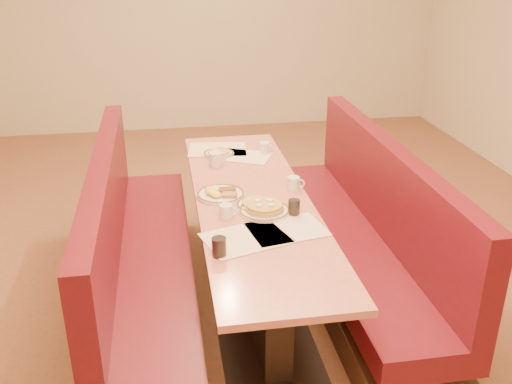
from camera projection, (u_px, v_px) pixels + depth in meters
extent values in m
plane|color=#9E6647|center=(253.00, 300.00, 3.84)|extent=(8.00, 8.00, 0.00)
cube|color=beige|center=(199.00, 15.00, 6.89)|extent=(6.00, 0.04, 2.80)
cube|color=black|center=(253.00, 296.00, 3.83)|extent=(0.55, 1.88, 0.06)
cube|color=black|center=(253.00, 254.00, 3.70)|extent=(0.15, 1.75, 0.71)
cube|color=#C7755C|center=(253.00, 201.00, 3.55)|extent=(0.70, 2.50, 0.04)
cube|color=#4C3326|center=(150.00, 297.00, 3.70)|extent=(0.55, 2.50, 0.20)
cube|color=#560E1B|center=(147.00, 261.00, 3.59)|extent=(0.55, 2.50, 0.16)
cube|color=#560E1B|center=(106.00, 209.00, 3.41)|extent=(0.12, 2.50, 0.60)
cube|color=#4C3326|center=(350.00, 278.00, 3.91)|extent=(0.55, 2.50, 0.20)
cube|color=#560E1B|center=(353.00, 243.00, 3.80)|extent=(0.55, 2.50, 0.16)
cube|color=#560E1B|center=(388.00, 189.00, 3.68)|extent=(0.12, 2.50, 0.60)
cube|color=beige|center=(246.00, 238.00, 3.06)|extent=(0.51, 0.44, 0.00)
cube|color=beige|center=(287.00, 229.00, 3.15)|extent=(0.46, 0.38, 0.00)
cube|color=beige|center=(217.00, 149.00, 4.37)|extent=(0.47, 0.38, 0.00)
cube|color=beige|center=(245.00, 156.00, 4.23)|extent=(0.45, 0.41, 0.00)
cylinder|color=silver|center=(264.00, 211.00, 3.35)|extent=(0.31, 0.31, 0.02)
torus|color=brown|center=(264.00, 210.00, 3.35)|extent=(0.30, 0.30, 0.01)
cylinder|color=#C99448|center=(264.00, 208.00, 3.34)|extent=(0.23, 0.23, 0.02)
cylinder|color=#C99448|center=(264.00, 205.00, 3.34)|extent=(0.21, 0.21, 0.02)
cylinder|color=beige|center=(270.00, 200.00, 3.36)|extent=(0.04, 0.04, 0.01)
cylinder|color=beige|center=(258.00, 201.00, 3.36)|extent=(0.04, 0.04, 0.01)
cylinder|color=beige|center=(259.00, 206.00, 3.30)|extent=(0.04, 0.04, 0.01)
cylinder|color=beige|center=(271.00, 205.00, 3.30)|extent=(0.04, 0.04, 0.01)
cylinder|color=silver|center=(221.00, 195.00, 3.57)|extent=(0.30, 0.30, 0.02)
torus|color=brown|center=(221.00, 193.00, 3.56)|extent=(0.30, 0.30, 0.01)
ellipsoid|color=yellow|center=(212.00, 192.00, 3.54)|extent=(0.08, 0.08, 0.04)
ellipsoid|color=yellow|center=(216.00, 195.00, 3.50)|extent=(0.07, 0.07, 0.04)
ellipsoid|color=yellow|center=(210.00, 189.00, 3.58)|extent=(0.06, 0.06, 0.03)
cylinder|color=brown|center=(227.00, 190.00, 3.58)|extent=(0.11, 0.03, 0.02)
cylinder|color=brown|center=(227.00, 188.00, 3.61)|extent=(0.11, 0.03, 0.02)
cube|color=#B57238|center=(230.00, 195.00, 3.52)|extent=(0.10, 0.08, 0.02)
cylinder|color=silver|center=(256.00, 205.00, 3.43)|extent=(0.24, 0.24, 0.02)
torus|color=brown|center=(256.00, 204.00, 3.42)|extent=(0.23, 0.23, 0.01)
cylinder|color=gold|center=(256.00, 203.00, 3.42)|extent=(0.17, 0.17, 0.02)
ellipsoid|color=yellow|center=(251.00, 200.00, 3.43)|extent=(0.05, 0.05, 0.02)
cylinder|color=silver|center=(219.00, 154.00, 4.26)|extent=(0.23, 0.23, 0.02)
torus|color=brown|center=(219.00, 153.00, 4.26)|extent=(0.22, 0.22, 0.01)
cylinder|color=gold|center=(219.00, 152.00, 4.25)|extent=(0.16, 0.16, 0.02)
ellipsoid|color=yellow|center=(215.00, 150.00, 4.26)|extent=(0.05, 0.05, 0.02)
cylinder|color=silver|center=(293.00, 184.00, 3.65)|extent=(0.08, 0.08, 0.09)
torus|color=silver|center=(300.00, 184.00, 3.65)|extent=(0.06, 0.02, 0.06)
cylinder|color=black|center=(294.00, 178.00, 3.63)|extent=(0.07, 0.07, 0.01)
cylinder|color=silver|center=(226.00, 211.00, 3.28)|extent=(0.08, 0.08, 0.08)
torus|color=silver|center=(233.00, 211.00, 3.28)|extent=(0.06, 0.02, 0.06)
cylinder|color=black|center=(226.00, 206.00, 3.26)|extent=(0.06, 0.06, 0.01)
cylinder|color=silver|center=(264.00, 148.00, 4.30)|extent=(0.08, 0.08, 0.08)
torus|color=silver|center=(269.00, 148.00, 4.29)|extent=(0.06, 0.04, 0.06)
cylinder|color=black|center=(264.00, 143.00, 4.28)|extent=(0.06, 0.06, 0.01)
cylinder|color=silver|center=(216.00, 159.00, 4.04)|extent=(0.09, 0.09, 0.10)
torus|color=silver|center=(222.00, 158.00, 4.06)|extent=(0.07, 0.04, 0.07)
cylinder|color=black|center=(216.00, 154.00, 4.02)|extent=(0.08, 0.08, 0.01)
cylinder|color=black|center=(219.00, 247.00, 2.87)|extent=(0.07, 0.07, 0.10)
cylinder|color=silver|center=(219.00, 247.00, 2.87)|extent=(0.07, 0.07, 0.10)
cylinder|color=black|center=(294.00, 208.00, 3.31)|extent=(0.07, 0.07, 0.09)
cylinder|color=silver|center=(294.00, 207.00, 3.31)|extent=(0.07, 0.07, 0.10)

